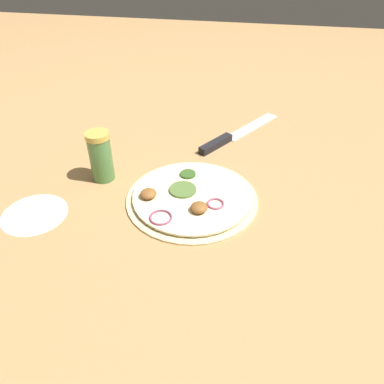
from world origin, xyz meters
The scene contains 5 objects.
ground_plane centered at (0.00, 0.00, 0.00)m, with size 3.00×3.00×0.00m, color tan.
pizza centered at (0.00, 0.00, 0.01)m, with size 0.27×0.27×0.03m.
knife centered at (0.04, 0.25, 0.01)m, with size 0.19×0.27×0.02m.
spice_jar centered at (-0.20, 0.04, 0.06)m, with size 0.05×0.05×0.11m.
flour_patch centered at (-0.29, -0.10, 0.00)m, with size 0.13×0.13×0.00m.
Camera 1 is at (0.11, -0.59, 0.47)m, focal length 35.00 mm.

